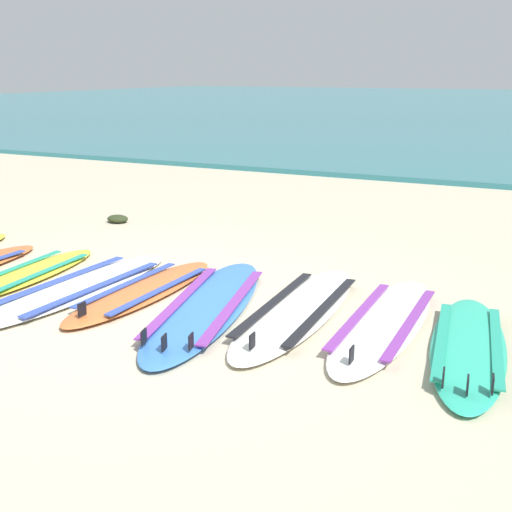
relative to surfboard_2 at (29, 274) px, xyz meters
name	(u,v)px	position (x,y,z in m)	size (l,w,h in m)	color
ground_plane	(157,306)	(1.59, -0.14, -0.04)	(80.00, 80.00, 0.00)	#C1B599
surfboard_2	(29,274)	(0.00, 0.00, 0.00)	(0.60, 1.93, 0.18)	yellow
surfboard_3	(78,288)	(0.71, -0.13, 0.00)	(0.74, 2.48, 0.18)	white
surfboard_4	(143,291)	(1.31, 0.06, 0.00)	(0.58, 2.07, 0.18)	orange
surfboard_5	(207,306)	(2.03, -0.03, 0.00)	(1.19, 2.66, 0.18)	#3875CC
surfboard_6	(298,310)	(2.76, 0.22, 0.00)	(0.69, 2.43, 0.18)	silver
surfboard_7	(384,322)	(3.48, 0.25, 0.00)	(0.60, 2.29, 0.18)	white
surfboard_8	(468,346)	(4.15, 0.06, 0.00)	(0.80, 2.16, 0.18)	#2DB793
seaweed_clump_near_shoreline	(118,219)	(-0.70, 2.32, 0.01)	(0.29, 0.23, 0.10)	#2D381E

